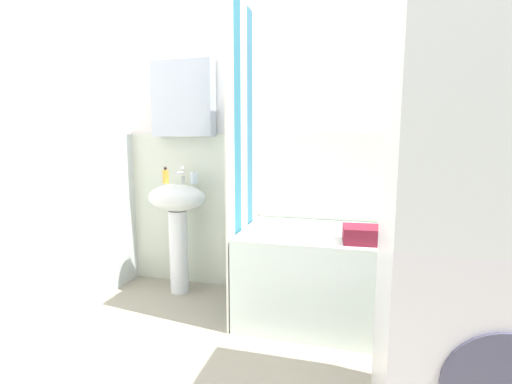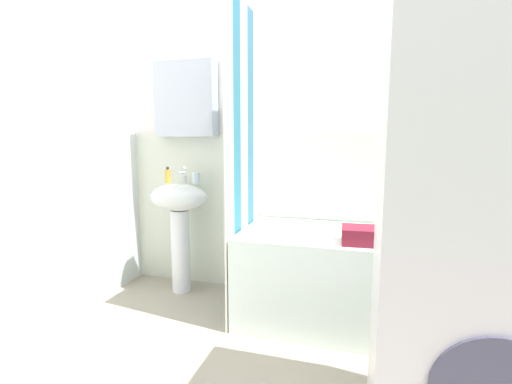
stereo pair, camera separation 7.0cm
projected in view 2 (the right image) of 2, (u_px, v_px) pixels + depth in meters
wall_back_tiled at (316, 142)px, 2.60m from camera, size 3.60×0.18×2.40m
wall_left_tiled at (41, 146)px, 2.15m from camera, size 0.07×1.81×2.40m
sink at (179, 213)px, 2.72m from camera, size 0.44×0.34×0.83m
faucet at (184, 175)px, 2.76m from camera, size 0.03×0.12×0.12m
soap_dispenser at (168, 176)px, 2.74m from camera, size 0.05×0.05×0.13m
toothbrush_cup at (196, 178)px, 2.73m from camera, size 0.06×0.06×0.08m
bathtub at (357, 280)px, 2.26m from camera, size 1.45×0.68×0.58m
shower_curtain at (244, 164)px, 2.37m from camera, size 0.01×0.68×2.00m
conditioner_bottle at (462, 217)px, 2.30m from camera, size 0.06×0.06×0.19m
shampoo_bottle at (446, 215)px, 2.32m from camera, size 0.06×0.06×0.21m
lotion_bottle at (428, 212)px, 2.35m from camera, size 0.06×0.06×0.23m
body_wash_bottle at (416, 218)px, 2.36m from camera, size 0.06×0.06×0.15m
towel_folded at (367, 236)px, 2.02m from camera, size 0.29×0.21×0.09m
washer_dryer_stack at (477, 237)px, 1.22m from camera, size 0.63×0.60×1.66m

